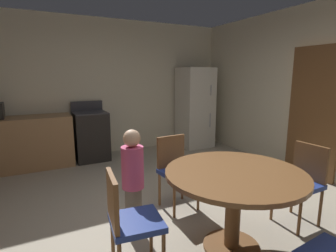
{
  "coord_description": "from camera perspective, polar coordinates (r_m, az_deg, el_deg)",
  "views": [
    {
      "loc": [
        -1.25,
        -2.28,
        1.6
      ],
      "look_at": [
        0.29,
        0.75,
        0.95
      ],
      "focal_mm": 28.45,
      "sensor_mm": 36.0,
      "label": 1
    }
  ],
  "objects": [
    {
      "name": "ground_plane",
      "position": [
        3.05,
        1.61,
        -20.79
      ],
      "size": [
        14.0,
        14.0,
        0.0
      ],
      "primitive_type": "plane",
      "color": "#A89E89"
    },
    {
      "name": "wall_back",
      "position": [
        5.62,
        -14.25,
        7.99
      ],
      "size": [
        5.64,
        0.12,
        2.7
      ],
      "primitive_type": "cube",
      "color": "beige",
      "rests_on": "ground"
    },
    {
      "name": "wall_right",
      "position": [
        4.76,
        29.71,
        6.43
      ],
      "size": [
        0.12,
        5.69,
        2.7
      ],
      "primitive_type": "cube",
      "color": "beige",
      "rests_on": "ground"
    },
    {
      "name": "kitchen_counter",
      "position": [
        5.21,
        -30.07,
        -3.39
      ],
      "size": [
        1.85,
        0.6,
        0.9
      ],
      "primitive_type": "cube",
      "color": "#9E754C",
      "rests_on": "ground"
    },
    {
      "name": "oven_range",
      "position": [
        5.28,
        -16.16,
        -1.96
      ],
      "size": [
        0.6,
        0.6,
        1.1
      ],
      "color": "black",
      "rests_on": "ground"
    },
    {
      "name": "refrigerator",
      "position": [
        6.02,
        5.79,
        3.94
      ],
      "size": [
        0.68,
        0.68,
        1.76
      ],
      "color": "silver",
      "rests_on": "ground"
    },
    {
      "name": "door_panelled",
      "position": [
        4.71,
        28.73,
        2.43
      ],
      "size": [
        0.05,
        0.84,
        2.04
      ],
      "primitive_type": "cube",
      "color": "brown",
      "rests_on": "ground"
    },
    {
      "name": "dining_table",
      "position": [
        2.53,
        13.98,
        -12.64
      ],
      "size": [
        1.25,
        1.25,
        0.76
      ],
      "color": "brown",
      "rests_on": "ground"
    },
    {
      "name": "chair_east",
      "position": [
        3.27,
        26.82,
        -10.04
      ],
      "size": [
        0.41,
        0.41,
        0.87
      ],
      "rotation": [
        0.0,
        0.0,
        3.17
      ],
      "color": "brown",
      "rests_on": "ground"
    },
    {
      "name": "chair_north",
      "position": [
        3.27,
        1.67,
        -8.78
      ],
      "size": [
        0.43,
        0.43,
        0.87
      ],
      "rotation": [
        0.0,
        0.0,
        4.79
      ],
      "color": "brown",
      "rests_on": "ground"
    },
    {
      "name": "chair_west",
      "position": [
        2.23,
        -8.58,
        -18.86
      ],
      "size": [
        0.44,
        0.44,
        0.87
      ],
      "rotation": [
        0.0,
        0.0,
        6.17
      ],
      "color": "brown",
      "rests_on": "ground"
    },
    {
      "name": "person_child",
      "position": [
        2.71,
        -7.53,
        -11.39
      ],
      "size": [
        0.31,
        0.31,
        1.09
      ],
      "rotation": [
        0.0,
        0.0,
        5.57
      ],
      "color": "#665B51",
      "rests_on": "ground"
    }
  ]
}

